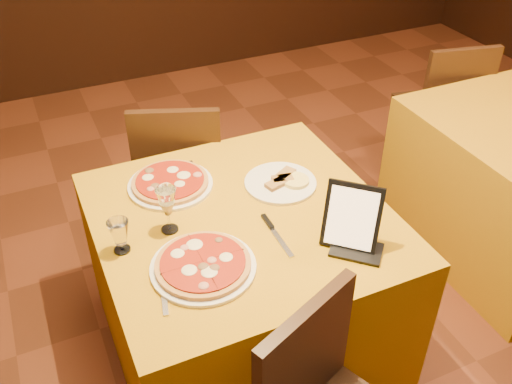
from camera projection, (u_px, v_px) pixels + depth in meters
name	position (u px, v px, depth m)	size (l,w,h in m)	color
main_table	(243.00, 285.00, 2.41)	(1.10, 1.10, 0.75)	#BA840B
chair_main_far	(182.00, 171.00, 2.95)	(0.41, 0.41, 0.91)	black
chair_side_far	(436.00, 107.00, 3.52)	(0.38, 0.38, 0.91)	black
pizza_near	(203.00, 265.00, 1.94)	(0.37, 0.37, 0.03)	white
pizza_far	(170.00, 183.00, 2.33)	(0.35, 0.35, 0.03)	white
cutlet_dish	(280.00, 182.00, 2.34)	(0.30, 0.30, 0.03)	white
wine_glass	(168.00, 210.00, 2.06)	(0.09, 0.09, 0.19)	#F4E68A
water_glass	(120.00, 236.00, 1.99)	(0.06, 0.06, 0.13)	white
tablet	(352.00, 217.00, 1.99)	(0.20, 0.02, 0.24)	black
knife	(277.00, 236.00, 2.08)	(0.24, 0.02, 0.01)	#B4B3BA
fork_near	(164.00, 297.00, 1.84)	(0.16, 0.02, 0.01)	#BBBBC3
fork_far	(195.00, 170.00, 2.43)	(0.15, 0.02, 0.01)	#B6B6BD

